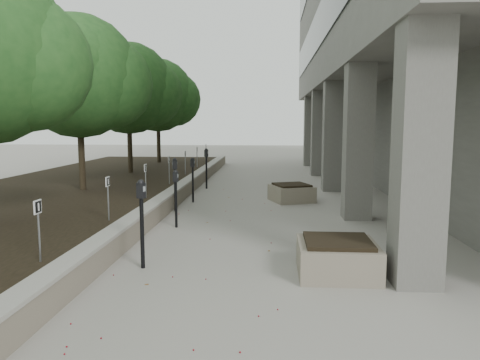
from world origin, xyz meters
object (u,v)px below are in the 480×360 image
(crabapple_tree_3, at_px, (79,103))
(crabapple_tree_4, at_px, (129,108))
(parking_meter_3, at_px, (175,185))
(parking_meter_5, at_px, (206,169))
(parking_meter_1, at_px, (142,224))
(parking_meter_4, at_px, (193,180))
(parking_meter_2, at_px, (176,199))
(planter_front, at_px, (337,257))
(planter_back, at_px, (292,193))
(crabapple_tree_5, at_px, (158,111))

(crabapple_tree_3, relative_size, crabapple_tree_4, 1.00)
(parking_meter_3, height_order, parking_meter_5, parking_meter_5)
(parking_meter_3, bearing_deg, parking_meter_1, -99.03)
(parking_meter_4, bearing_deg, parking_meter_1, -81.10)
(crabapple_tree_4, bearing_deg, crabapple_tree_3, -90.00)
(crabapple_tree_4, bearing_deg, parking_meter_5, -27.43)
(parking_meter_2, xyz_separation_m, parking_meter_4, (-0.19, 3.50, 0.01))
(parking_meter_3, xyz_separation_m, planter_front, (3.82, -5.27, -0.46))
(parking_meter_3, height_order, planter_back, parking_meter_3)
(parking_meter_2, bearing_deg, crabapple_tree_5, 114.08)
(crabapple_tree_3, relative_size, parking_meter_5, 3.52)
(crabapple_tree_3, height_order, parking_meter_3, crabapple_tree_3)
(crabapple_tree_5, relative_size, parking_meter_1, 3.50)
(parking_meter_3, bearing_deg, planter_front, -68.67)
(crabapple_tree_5, bearing_deg, planter_front, -66.94)
(crabapple_tree_3, relative_size, planter_front, 4.23)
(parking_meter_2, bearing_deg, parking_meter_5, 100.25)
(parking_meter_2, distance_m, planter_back, 4.91)
(crabapple_tree_3, relative_size, parking_meter_4, 3.82)
(crabapple_tree_3, bearing_deg, crabapple_tree_4, 90.00)
(crabapple_tree_3, distance_m, parking_meter_3, 4.23)
(parking_meter_2, relative_size, parking_meter_5, 0.90)
(parking_meter_4, bearing_deg, crabapple_tree_5, 116.28)
(parking_meter_5, xyz_separation_m, planter_front, (3.56, -9.79, -0.47))
(crabapple_tree_5, bearing_deg, parking_meter_2, -74.55)
(crabapple_tree_3, bearing_deg, planter_front, -43.07)
(planter_front, bearing_deg, parking_meter_4, 117.85)
(planter_back, bearing_deg, crabapple_tree_5, 125.06)
(crabapple_tree_3, xyz_separation_m, parking_meter_3, (3.25, -1.34, -2.36))
(parking_meter_1, xyz_separation_m, parking_meter_4, (-0.25, 6.63, -0.07))
(parking_meter_1, xyz_separation_m, parking_meter_5, (-0.25, 9.67, -0.00))
(parking_meter_1, xyz_separation_m, planter_front, (3.32, -0.12, -0.48))
(crabapple_tree_3, xyz_separation_m, parking_meter_4, (3.50, 0.15, -2.41))
(parking_meter_3, bearing_deg, parking_meter_5, 72.16)
(parking_meter_5, bearing_deg, parking_meter_4, -74.94)
(parking_meter_4, relative_size, planter_front, 1.11)
(parking_meter_3, distance_m, parking_meter_5, 4.53)
(parking_meter_1, bearing_deg, crabapple_tree_5, 123.27)
(crabapple_tree_5, relative_size, parking_meter_2, 3.90)
(crabapple_tree_5, height_order, planter_front, crabapple_tree_5)
(crabapple_tree_5, xyz_separation_m, planter_back, (6.62, -9.44, -2.84))
(parking_meter_4, bearing_deg, planter_back, 14.36)
(crabapple_tree_3, distance_m, planter_back, 7.23)
(parking_meter_2, xyz_separation_m, parking_meter_5, (-0.18, 6.53, 0.07))
(planter_front, bearing_deg, crabapple_tree_5, 113.06)
(crabapple_tree_5, bearing_deg, parking_meter_3, -74.01)
(crabapple_tree_5, height_order, parking_meter_1, crabapple_tree_5)
(parking_meter_1, relative_size, parking_meter_4, 1.09)
(parking_meter_2, height_order, planter_back, parking_meter_2)
(crabapple_tree_4, height_order, parking_meter_2, crabapple_tree_4)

